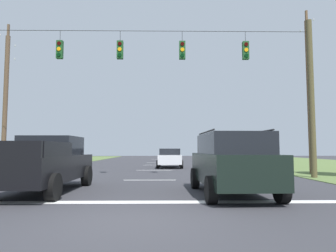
% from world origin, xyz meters
% --- Properties ---
extents(ground_plane, '(120.00, 120.00, 0.00)m').
position_xyz_m(ground_plane, '(0.00, 0.00, 0.00)').
color(ground_plane, '#333338').
extents(stop_bar_stripe, '(14.85, 0.45, 0.01)m').
position_xyz_m(stop_bar_stripe, '(0.00, 2.08, 0.00)').
color(stop_bar_stripe, white).
rests_on(stop_bar_stripe, ground).
extents(lane_dash_0, '(2.50, 0.15, 0.01)m').
position_xyz_m(lane_dash_0, '(0.00, 8.08, 0.00)').
color(lane_dash_0, white).
rests_on(lane_dash_0, ground).
extents(lane_dash_1, '(2.50, 0.15, 0.01)m').
position_xyz_m(lane_dash_1, '(0.00, 14.83, 0.00)').
color(lane_dash_1, white).
rests_on(lane_dash_1, ground).
extents(lane_dash_2, '(2.50, 0.15, 0.01)m').
position_xyz_m(lane_dash_2, '(0.00, 21.61, 0.00)').
color(lane_dash_2, white).
rests_on(lane_dash_2, ground).
extents(lane_dash_3, '(2.50, 0.15, 0.01)m').
position_xyz_m(lane_dash_3, '(0.00, 26.66, 0.00)').
color(lane_dash_3, white).
rests_on(lane_dash_3, ground).
extents(lane_dash_4, '(2.50, 0.15, 0.01)m').
position_xyz_m(lane_dash_4, '(0.00, 36.91, 0.00)').
color(lane_dash_4, white).
rests_on(lane_dash_4, ground).
extents(overhead_signal_span, '(17.41, 0.31, 8.34)m').
position_xyz_m(overhead_signal_span, '(-0.13, 8.97, 4.62)').
color(overhead_signal_span, brown).
rests_on(overhead_signal_span, ground).
extents(pickup_truck, '(2.31, 5.41, 1.95)m').
position_xyz_m(pickup_truck, '(-3.48, 4.20, 0.97)').
color(pickup_truck, black).
rests_on(pickup_truck, ground).
extents(suv_black, '(2.33, 4.86, 2.05)m').
position_xyz_m(suv_black, '(2.88, 3.39, 1.06)').
color(suv_black, black).
rests_on(suv_black, ground).
extents(distant_car_crossing_white, '(2.09, 4.33, 1.52)m').
position_xyz_m(distant_car_crossing_white, '(1.16, 17.92, 0.79)').
color(distant_car_crossing_white, silver).
rests_on(distant_car_crossing_white, ground).
extents(utility_pole_mid_right, '(0.27, 1.78, 10.08)m').
position_xyz_m(utility_pole_mid_right, '(9.53, 11.50, 4.91)').
color(utility_pole_mid_right, brown).
rests_on(utility_pole_mid_right, ground).
extents(utility_pole_near_left, '(0.28, 1.99, 9.32)m').
position_xyz_m(utility_pole_near_left, '(-9.12, 12.06, 4.62)').
color(utility_pole_near_left, brown).
rests_on(utility_pole_near_left, ground).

